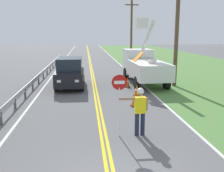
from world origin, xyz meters
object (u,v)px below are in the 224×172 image
at_px(traffic_cone_mid, 137,90).
at_px(oncoming_suv_nearest, 70,72).
at_px(utility_bucket_truck, 143,65).
at_px(flagger_worker, 140,109).
at_px(traffic_cone_tail, 128,82).
at_px(utility_pole_near, 177,30).
at_px(stop_sign_paddle, 119,92).
at_px(traffic_cone_lead, 135,100).
at_px(utility_pole_mid, 131,30).

bearing_deg(traffic_cone_mid, oncoming_suv_nearest, 143.74).
bearing_deg(utility_bucket_truck, flagger_worker, -103.24).
height_order(traffic_cone_mid, traffic_cone_tail, same).
height_order(utility_bucket_truck, utility_pole_near, utility_pole_near).
xyz_separation_m(utility_bucket_truck, traffic_cone_mid, (-1.33, -4.28, -1.06)).
height_order(stop_sign_paddle, oncoming_suv_nearest, stop_sign_paddle).
bearing_deg(utility_pole_near, traffic_cone_mid, -140.35).
relative_size(oncoming_suv_nearest, utility_pole_near, 0.61).
bearing_deg(utility_pole_near, oncoming_suv_nearest, 177.59).
xyz_separation_m(oncoming_suv_nearest, traffic_cone_lead, (3.61, -5.35, -0.72)).
distance_m(stop_sign_paddle, traffic_cone_lead, 4.37).
bearing_deg(utility_pole_near, stop_sign_paddle, -120.24).
height_order(flagger_worker, stop_sign_paddle, stop_sign_paddle).
height_order(utility_pole_near, traffic_cone_tail, utility_pole_near).
bearing_deg(traffic_cone_tail, oncoming_suv_nearest, 174.84).
distance_m(oncoming_suv_nearest, utility_pole_mid, 19.18).
bearing_deg(stop_sign_paddle, utility_bucket_truck, 72.85).
height_order(flagger_worker, utility_pole_mid, utility_pole_mid).
bearing_deg(flagger_worker, stop_sign_paddle, -179.70).
distance_m(utility_bucket_truck, utility_pole_near, 3.59).
xyz_separation_m(flagger_worker, traffic_cone_tail, (1.00, 8.91, -0.71)).
bearing_deg(stop_sign_paddle, traffic_cone_lead, 71.30).
distance_m(oncoming_suv_nearest, traffic_cone_lead, 6.49).
xyz_separation_m(traffic_cone_lead, traffic_cone_tail, (0.44, 4.98, 0.00)).
height_order(stop_sign_paddle, traffic_cone_lead, stop_sign_paddle).
bearing_deg(utility_pole_mid, utility_pole_near, -89.73).
xyz_separation_m(oncoming_suv_nearest, traffic_cone_mid, (4.18, -3.07, -0.72)).
relative_size(stop_sign_paddle, traffic_cone_mid, 3.33).
relative_size(stop_sign_paddle, traffic_cone_tail, 3.33).
relative_size(stop_sign_paddle, utility_pole_mid, 0.29).
distance_m(utility_bucket_truck, traffic_cone_tail, 2.40).
distance_m(flagger_worker, traffic_cone_lead, 4.03).
bearing_deg(utility_pole_mid, flagger_worker, -99.31).
xyz_separation_m(utility_pole_near, traffic_cone_tail, (-3.46, -0.05, -3.63)).
distance_m(flagger_worker, oncoming_suv_nearest, 9.76).
relative_size(utility_bucket_truck, utility_pole_mid, 0.85).
height_order(flagger_worker, traffic_cone_lead, flagger_worker).
xyz_separation_m(utility_pole_near, traffic_cone_mid, (-3.32, -2.75, -3.63)).
distance_m(utility_bucket_truck, traffic_cone_lead, 6.91).
bearing_deg(traffic_cone_tail, utility_bucket_truck, 46.97).
bearing_deg(utility_bucket_truck, traffic_cone_tail, -133.03).
relative_size(oncoming_suv_nearest, traffic_cone_lead, 6.61).
xyz_separation_m(utility_bucket_truck, utility_pole_near, (1.99, -1.52, 2.57)).
bearing_deg(utility_pole_near, utility_pole_mid, 90.27).
height_order(utility_pole_mid, traffic_cone_mid, utility_pole_mid).
distance_m(stop_sign_paddle, traffic_cone_tail, 9.19).
distance_m(traffic_cone_lead, traffic_cone_tail, 5.00).
distance_m(utility_pole_near, traffic_cone_mid, 5.63).
bearing_deg(traffic_cone_tail, traffic_cone_lead, -95.01).
bearing_deg(utility_pole_near, flagger_worker, -116.45).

